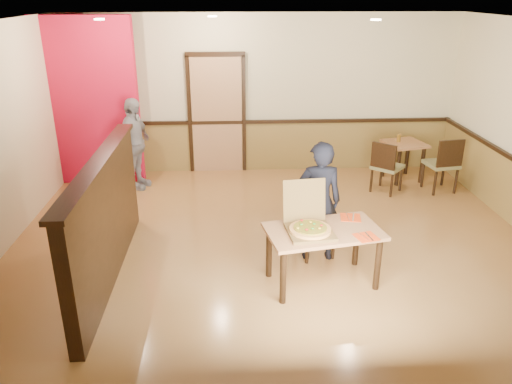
% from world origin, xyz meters
% --- Properties ---
extents(floor, '(7.00, 7.00, 0.00)m').
position_xyz_m(floor, '(0.00, 0.00, 0.00)').
color(floor, '#A77641').
rests_on(floor, ground).
extents(ceiling, '(7.00, 7.00, 0.00)m').
position_xyz_m(ceiling, '(0.00, 0.00, 2.80)').
color(ceiling, black).
rests_on(ceiling, wall_back).
extents(wall_back, '(7.00, 0.00, 7.00)m').
position_xyz_m(wall_back, '(0.00, 3.50, 1.40)').
color(wall_back, beige).
rests_on(wall_back, floor).
extents(wainscot_back, '(7.00, 0.04, 0.90)m').
position_xyz_m(wainscot_back, '(0.00, 3.47, 0.45)').
color(wainscot_back, olive).
rests_on(wainscot_back, floor).
extents(chair_rail_back, '(7.00, 0.06, 0.06)m').
position_xyz_m(chair_rail_back, '(0.00, 3.45, 0.92)').
color(chair_rail_back, black).
rests_on(chair_rail_back, wall_back).
extents(back_door, '(0.90, 0.06, 2.10)m').
position_xyz_m(back_door, '(-0.80, 3.46, 1.05)').
color(back_door, tan).
rests_on(back_door, wall_back).
extents(booth_partition, '(0.20, 3.10, 1.44)m').
position_xyz_m(booth_partition, '(-2.00, -0.20, 0.74)').
color(booth_partition, black).
rests_on(booth_partition, floor).
extents(red_accent_panel, '(1.60, 0.20, 2.78)m').
position_xyz_m(red_accent_panel, '(-2.90, 3.00, 1.40)').
color(red_accent_panel, red).
rests_on(red_accent_panel, floor).
extents(spot_a, '(0.14, 0.14, 0.02)m').
position_xyz_m(spot_a, '(-2.30, 1.80, 2.78)').
color(spot_a, beige).
rests_on(spot_a, ceiling).
extents(spot_b, '(0.14, 0.14, 0.02)m').
position_xyz_m(spot_b, '(-0.80, 2.50, 2.78)').
color(spot_b, beige).
rests_on(spot_b, ceiling).
extents(spot_c, '(0.14, 0.14, 0.02)m').
position_xyz_m(spot_c, '(1.40, 1.50, 2.78)').
color(spot_c, beige).
rests_on(spot_c, ceiling).
extents(main_table, '(1.38, 0.95, 0.68)m').
position_xyz_m(main_table, '(0.45, -0.48, 0.57)').
color(main_table, '#AF7649').
rests_on(main_table, floor).
extents(diner_chair, '(0.53, 0.53, 0.87)m').
position_xyz_m(diner_chair, '(0.46, 0.24, 0.48)').
color(diner_chair, olive).
rests_on(diner_chair, floor).
extents(side_chair_left, '(0.61, 0.61, 0.88)m').
position_xyz_m(side_chair_left, '(1.98, 2.20, 0.48)').
color(side_chair_left, olive).
rests_on(side_chair_left, floor).
extents(side_chair_right, '(0.54, 0.54, 0.94)m').
position_xyz_m(side_chair_right, '(2.93, 2.18, 0.51)').
color(side_chair_right, olive).
rests_on(side_chair_right, floor).
extents(side_table, '(0.76, 0.76, 0.68)m').
position_xyz_m(side_table, '(2.47, 2.80, 0.51)').
color(side_table, '#AF7649').
rests_on(side_table, floor).
extents(diner, '(0.56, 0.37, 1.53)m').
position_xyz_m(diner, '(0.49, 0.10, 0.76)').
color(diner, black).
rests_on(diner, floor).
extents(passerby, '(0.65, 0.98, 1.54)m').
position_xyz_m(passerby, '(-2.16, 2.65, 0.77)').
color(passerby, gray).
rests_on(passerby, floor).
extents(pizza_box, '(0.55, 0.63, 0.52)m').
position_xyz_m(pizza_box, '(0.28, -0.51, 0.74)').
color(pizza_box, brown).
rests_on(pizza_box, main_table).
extents(pizza, '(0.50, 0.50, 0.03)m').
position_xyz_m(pizza, '(0.29, -0.57, 0.73)').
color(pizza, '#F1AE57').
rests_on(pizza, pizza_box).
extents(napkin_near, '(0.28, 0.28, 0.01)m').
position_xyz_m(napkin_near, '(0.88, -0.68, 0.68)').
color(napkin_near, '#EB4110').
rests_on(napkin_near, main_table).
extents(napkin_far, '(0.26, 0.26, 0.01)m').
position_xyz_m(napkin_far, '(0.82, -0.19, 0.68)').
color(napkin_far, '#EB4110').
rests_on(napkin_far, main_table).
extents(condiment, '(0.06, 0.06, 0.15)m').
position_xyz_m(condiment, '(2.36, 2.83, 0.75)').
color(condiment, '#885E18').
rests_on(condiment, side_table).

